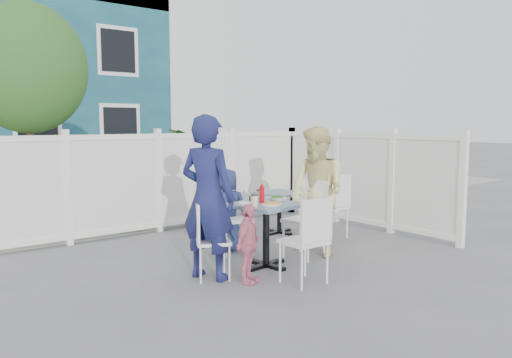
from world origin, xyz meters
TOP-DOWN VIEW (x-y plane):
  - ground at (0.00, 0.00)m, footprint 80.00×80.00m
  - near_sidewalk at (0.00, 3.80)m, footprint 24.00×2.60m
  - street at (0.00, 7.50)m, footprint 24.00×5.00m
  - far_sidewalk at (0.00, 10.60)m, footprint 24.00×1.60m
  - fence_back at (0.10, 2.40)m, footprint 5.86×0.08m
  - fence_right at (3.00, 0.60)m, footprint 0.08×3.66m
  - tree at (-1.60, 3.30)m, footprint 1.80×1.62m
  - potted_shrub_a at (-0.12, 3.10)m, footprint 1.09×1.09m
  - potted_shrub_b at (1.35, 3.00)m, footprint 1.74×1.86m
  - main_table at (0.21, -0.23)m, footprint 0.84×0.84m
  - spare_table at (1.57, 1.11)m, footprint 0.70×0.70m
  - chair_left at (-0.62, -0.17)m, footprint 0.52×0.52m
  - chair_right at (0.97, -0.18)m, footprint 0.52×0.53m
  - chair_back at (0.32, 0.59)m, footprint 0.56×0.55m
  - chair_near at (0.13, -1.06)m, footprint 0.45×0.43m
  - chair_spare at (1.97, 0.28)m, footprint 0.47×0.45m
  - man at (-0.60, -0.17)m, footprint 0.69×0.81m
  - woman at (1.11, -0.21)m, footprint 0.68×0.86m
  - boy at (0.27, 0.69)m, footprint 0.66×0.55m
  - toddler at (-0.35, -0.60)m, footprint 0.56×0.45m
  - plate_main at (0.18, -0.37)m, footprint 0.24×0.24m
  - plate_side at (0.02, -0.12)m, footprint 0.23×0.23m
  - salad_bowl at (0.41, -0.20)m, footprint 0.22×0.22m
  - coffee_cup_a at (-0.03, -0.30)m, footprint 0.08×0.08m
  - coffee_cup_b at (0.28, -0.02)m, footprint 0.09×0.09m
  - ketchup_bottle at (0.21, -0.15)m, footprint 0.06×0.06m
  - salt_shaker at (0.11, 0.01)m, footprint 0.03×0.03m
  - pepper_shaker at (0.15, 0.03)m, footprint 0.03×0.03m

SIDE VIEW (x-z plane):
  - ground at x=0.00m, z-range 0.00..0.00m
  - street at x=0.00m, z-range 0.00..0.01m
  - near_sidewalk at x=0.00m, z-range 0.00..0.01m
  - far_sidewalk at x=0.00m, z-range 0.00..0.01m
  - toddler at x=-0.35m, z-range 0.00..0.89m
  - chair_left at x=-0.62m, z-range 0.07..0.95m
  - spare_table at x=1.57m, z-range 0.18..0.85m
  - chair_back at x=0.32m, z-range 0.08..1.05m
  - chair_near at x=0.13m, z-range 0.08..1.05m
  - boy at x=0.27m, z-range 0.00..1.15m
  - chair_spare at x=1.97m, z-range 0.08..1.08m
  - chair_right at x=0.97m, z-range 0.08..1.10m
  - main_table at x=0.21m, z-range 0.22..1.01m
  - fence_right at x=3.00m, z-range -0.02..1.58m
  - fence_back at x=0.10m, z-range -0.02..1.58m
  - potted_shrub_a at x=-0.12m, z-range 0.00..1.58m
  - plate_main at x=0.18m, z-range 0.79..0.81m
  - plate_side at x=0.02m, z-range 0.79..0.81m
  - salad_bowl at x=0.41m, z-range 0.79..0.85m
  - salt_shaker at x=0.11m, z-range 0.79..0.86m
  - pepper_shaker at x=0.15m, z-range 0.79..0.86m
  - potted_shrub_b at x=1.35m, z-range 0.00..1.66m
  - coffee_cup_a at x=-0.03m, z-range 0.79..0.92m
  - coffee_cup_b at x=0.28m, z-range 0.79..0.92m
  - woman at x=1.11m, z-range 0.00..1.73m
  - ketchup_bottle at x=0.21m, z-range 0.79..0.99m
  - man at x=-0.60m, z-range 0.00..1.87m
  - tree at x=-1.60m, z-range 0.80..4.39m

